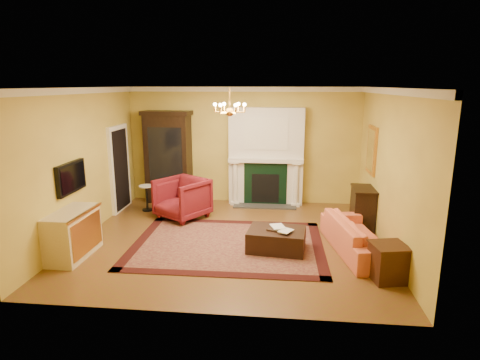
# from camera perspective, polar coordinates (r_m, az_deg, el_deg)

# --- Properties ---
(floor) EXTENTS (6.00, 5.50, 0.02)m
(floor) POSITION_cam_1_polar(r_m,az_deg,el_deg) (8.24, -1.36, -8.42)
(floor) COLOR brown
(floor) RESTS_ON ground
(ceiling) EXTENTS (6.00, 5.50, 0.02)m
(ceiling) POSITION_cam_1_polar(r_m,az_deg,el_deg) (7.65, -1.49, 13.07)
(ceiling) COLOR white
(ceiling) RESTS_ON wall_back
(wall_back) EXTENTS (6.00, 0.02, 3.00)m
(wall_back) POSITION_cam_1_polar(r_m,az_deg,el_deg) (10.51, 0.50, 4.92)
(wall_back) COLOR #D9C04E
(wall_back) RESTS_ON floor
(wall_front) EXTENTS (6.00, 0.02, 3.00)m
(wall_front) POSITION_cam_1_polar(r_m,az_deg,el_deg) (5.17, -5.33, -4.19)
(wall_front) COLOR #D9C04E
(wall_front) RESTS_ON floor
(wall_left) EXTENTS (0.02, 5.50, 3.00)m
(wall_left) POSITION_cam_1_polar(r_m,az_deg,el_deg) (8.71, -21.48, 2.20)
(wall_left) COLOR #D9C04E
(wall_left) RESTS_ON floor
(wall_right) EXTENTS (0.02, 5.50, 3.00)m
(wall_right) POSITION_cam_1_polar(r_m,az_deg,el_deg) (8.01, 20.48, 1.36)
(wall_right) COLOR #D9C04E
(wall_right) RESTS_ON floor
(fireplace) EXTENTS (1.90, 0.70, 2.50)m
(fireplace) POSITION_cam_1_polar(r_m,az_deg,el_deg) (10.34, 3.71, 3.03)
(fireplace) COLOR silver
(fireplace) RESTS_ON wall_back
(crown_molding) EXTENTS (6.00, 5.50, 0.12)m
(crown_molding) POSITION_cam_1_polar(r_m,az_deg,el_deg) (8.60, -0.65, 12.65)
(crown_molding) COLOR silver
(crown_molding) RESTS_ON ceiling
(doorway) EXTENTS (0.08, 1.05, 2.10)m
(doorway) POSITION_cam_1_polar(r_m,az_deg,el_deg) (10.29, -16.72, 1.58)
(doorway) COLOR silver
(doorway) RESTS_ON wall_left
(tv_panel) EXTENTS (0.09, 0.95, 0.58)m
(tv_panel) POSITION_cam_1_polar(r_m,az_deg,el_deg) (8.20, -22.88, 0.33)
(tv_panel) COLOR black
(tv_panel) RESTS_ON wall_left
(gilt_mirror) EXTENTS (0.06, 0.76, 1.05)m
(gilt_mirror) POSITION_cam_1_polar(r_m,az_deg,el_deg) (9.31, 18.21, 4.07)
(gilt_mirror) COLOR gold
(gilt_mirror) RESTS_ON wall_right
(chandelier) EXTENTS (0.63, 0.55, 0.53)m
(chandelier) POSITION_cam_1_polar(r_m,az_deg,el_deg) (7.66, -1.47, 10.07)
(chandelier) COLOR gold
(chandelier) RESTS_ON ceiling
(oriental_rug) EXTENTS (3.73, 2.81, 0.01)m
(oriental_rug) POSITION_cam_1_polar(r_m,az_deg,el_deg) (7.96, -1.75, -9.11)
(oriental_rug) COLOR #400D19
(oriental_rug) RESTS_ON floor
(china_cabinet) EXTENTS (1.18, 0.60, 2.30)m
(china_cabinet) POSITION_cam_1_polar(r_m,az_deg,el_deg) (10.67, -10.15, 2.92)
(china_cabinet) COLOR black
(china_cabinet) RESTS_ON floor
(wingback_armchair) EXTENTS (1.37, 1.35, 1.04)m
(wingback_armchair) POSITION_cam_1_polar(r_m,az_deg,el_deg) (9.41, -8.24, -2.34)
(wingback_armchair) COLOR maroon
(wingback_armchair) RESTS_ON floor
(pedestal_table) EXTENTS (0.36, 0.36, 0.64)m
(pedestal_table) POSITION_cam_1_polar(r_m,az_deg,el_deg) (10.16, -13.12, -2.23)
(pedestal_table) COLOR black
(pedestal_table) RESTS_ON floor
(commode) EXTENTS (0.57, 1.16, 0.86)m
(commode) POSITION_cam_1_polar(r_m,az_deg,el_deg) (7.90, -22.72, -7.10)
(commode) COLOR beige
(commode) RESTS_ON floor
(coral_sofa) EXTENTS (1.01, 2.20, 0.83)m
(coral_sofa) POSITION_cam_1_polar(r_m,az_deg,el_deg) (7.82, 16.50, -6.89)
(coral_sofa) COLOR #D56343
(coral_sofa) RESTS_ON floor
(end_table) EXTENTS (0.59, 0.59, 0.57)m
(end_table) POSITION_cam_1_polar(r_m,az_deg,el_deg) (6.93, 20.30, -11.05)
(end_table) COLOR #32190D
(end_table) RESTS_ON floor
(console_table) EXTENTS (0.47, 0.78, 0.86)m
(console_table) POSITION_cam_1_polar(r_m,az_deg,el_deg) (9.14, 17.04, -3.89)
(console_table) COLOR black
(console_table) RESTS_ON floor
(leather_ottoman) EXTENTS (1.13, 0.88, 0.39)m
(leather_ottoman) POSITION_cam_1_polar(r_m,az_deg,el_deg) (7.67, 5.22, -8.42)
(leather_ottoman) COLOR black
(leather_ottoman) RESTS_ON oriental_rug
(ottoman_tray) EXTENTS (0.49, 0.45, 0.03)m
(ottoman_tray) POSITION_cam_1_polar(r_m,az_deg,el_deg) (7.58, 5.64, -6.99)
(ottoman_tray) COLOR black
(ottoman_tray) RESTS_ON leather_ottoman
(book_a) EXTENTS (0.23, 0.10, 0.32)m
(book_a) POSITION_cam_1_polar(r_m,az_deg,el_deg) (7.54, 4.57, -5.70)
(book_a) COLOR gray
(book_a) RESTS_ON ottoman_tray
(book_b) EXTENTS (0.19, 0.12, 0.28)m
(book_b) POSITION_cam_1_polar(r_m,az_deg,el_deg) (7.44, 5.87, -6.12)
(book_b) COLOR gray
(book_b) RESTS_ON ottoman_tray
(topiary_left) EXTENTS (0.18, 0.18, 0.48)m
(topiary_left) POSITION_cam_1_polar(r_m,az_deg,el_deg) (10.29, 0.02, 4.70)
(topiary_left) COLOR gray
(topiary_left) RESTS_ON fireplace
(topiary_right) EXTENTS (0.17, 0.17, 0.46)m
(topiary_right) POSITION_cam_1_polar(r_m,az_deg,el_deg) (10.24, 7.88, 4.46)
(topiary_right) COLOR gray
(topiary_right) RESTS_ON fireplace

